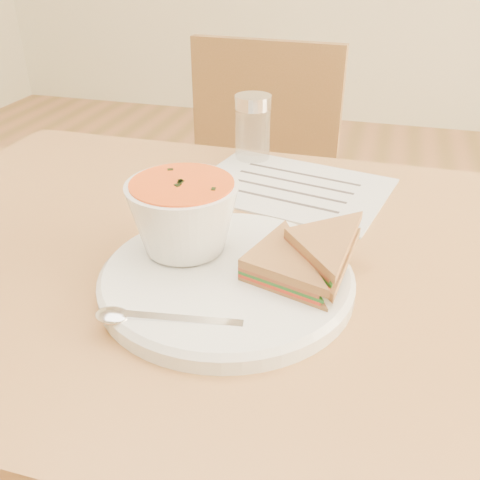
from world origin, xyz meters
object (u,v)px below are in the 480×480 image
(condiment_shaker, at_px, (253,128))
(soup_bowl, at_px, (184,219))
(dining_table, at_px, (229,448))
(chair_far, at_px, (243,232))
(plate, at_px, (227,280))

(condiment_shaker, bearing_deg, soup_bowl, -88.47)
(dining_table, distance_m, condiment_shaker, 0.53)
(chair_far, relative_size, soup_bowl, 6.80)
(plate, height_order, soup_bowl, soup_bowl)
(dining_table, height_order, plate, plate)
(soup_bowl, bearing_deg, plate, -27.03)
(dining_table, bearing_deg, condiment_shaker, 98.46)
(chair_far, bearing_deg, soup_bowl, 102.48)
(plate, relative_size, soup_bowl, 2.22)
(plate, bearing_deg, dining_table, 107.45)
(chair_far, bearing_deg, condiment_shaker, 111.76)
(dining_table, height_order, chair_far, chair_far)
(chair_far, bearing_deg, plate, 107.07)
(chair_far, height_order, plate, chair_far)
(soup_bowl, bearing_deg, chair_far, 99.22)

